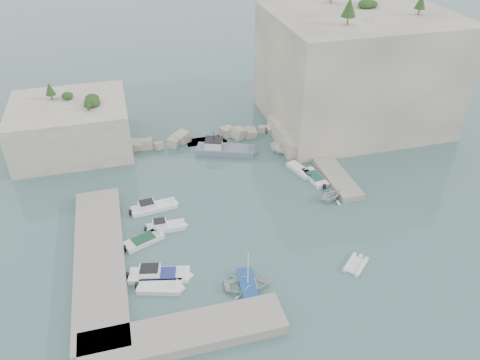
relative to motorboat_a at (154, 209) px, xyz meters
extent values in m
plane|color=#446666|center=(10.53, -6.88, 0.00)|extent=(400.00, 400.00, 0.00)
cube|color=beige|center=(33.53, 16.12, 8.50)|extent=(26.00, 22.00, 17.00)
cube|color=beige|center=(23.53, 11.12, 1.25)|extent=(8.00, 10.00, 2.50)
cube|color=beige|center=(-9.47, 18.12, 3.50)|extent=(16.00, 14.00, 7.00)
cube|color=#9E9689|center=(-6.47, -7.88, 0.55)|extent=(5.00, 24.00, 1.10)
cube|color=#9E9689|center=(0.53, -19.38, 0.55)|extent=(18.00, 4.00, 1.10)
cube|color=#9E9689|center=(24.03, 3.12, 0.40)|extent=(3.00, 16.00, 0.80)
cube|color=beige|center=(9.53, 15.12, 0.70)|extent=(28.00, 3.00, 1.40)
imported|color=silver|center=(7.52, -15.06, 0.00)|extent=(5.02, 3.81, 0.97)
imported|color=silver|center=(21.39, -3.78, 0.00)|extent=(4.35, 4.06, 1.86)
imported|color=white|center=(20.12, 8.29, 0.00)|extent=(5.44, 3.72, 1.97)
cylinder|color=white|center=(7.52, -15.06, 2.59)|extent=(0.10, 0.10, 4.20)
cone|color=#1E4219|center=(28.53, 11.12, 19.27)|extent=(1.96, 1.96, 2.45)
cone|color=#1E4219|center=(40.53, 13.12, 18.82)|extent=(1.57, 1.57, 1.96)
cone|color=#1E4219|center=(-11.47, 20.12, 8.62)|extent=(1.40, 1.40, 1.75)
cone|color=#1E4219|center=(-6.47, 15.12, 8.30)|extent=(1.12, 1.12, 1.40)
camera|label=1|loc=(-1.63, -46.18, 34.44)|focal=35.00mm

